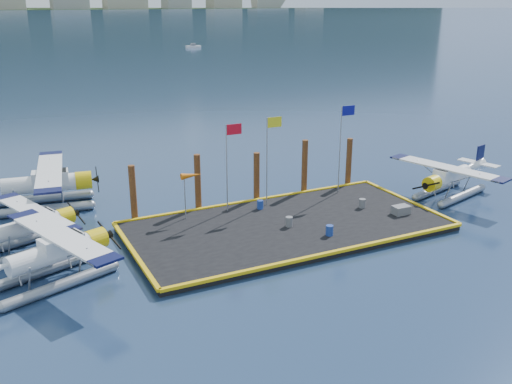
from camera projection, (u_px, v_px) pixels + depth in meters
ground at (286, 230)px, 36.84m from camera, size 4000.00×4000.00×0.00m
dock at (286, 227)px, 36.78m from camera, size 20.00×10.00×0.40m
dock_bumpers at (287, 223)px, 36.69m from camera, size 20.25×10.25×0.18m
far_backdrop at (63, 1)px, 1611.56m from camera, size 3050.00×2050.00×810.00m
seaplane_a at (56, 255)px, 29.69m from camera, size 8.84×9.39×3.38m
seaplane_b at (31, 228)px, 33.55m from camera, size 8.04×8.55×3.08m
seaplane_c at (45, 186)px, 40.11m from camera, size 9.69×10.65×3.76m
seaplane_d at (448, 179)px, 42.45m from camera, size 8.48×9.11×3.25m
drum_1 at (289, 222)px, 36.21m from camera, size 0.46×0.46×0.64m
drum_2 at (362, 203)px, 39.49m from camera, size 0.45×0.45×0.63m
drum_3 at (329, 230)px, 34.85m from camera, size 0.45×0.45×0.64m
drum_5 at (260, 205)px, 39.28m from camera, size 0.43×0.43×0.61m
crate at (401, 210)px, 38.34m from camera, size 1.14×0.76×0.57m
flagpole_red at (229, 154)px, 37.71m from camera, size 1.14×0.08×6.00m
flagpole_yellow at (270, 148)px, 38.92m from camera, size 1.14×0.08×6.20m
flagpole_blue at (343, 136)px, 41.36m from camera, size 1.14×0.08×6.50m
windsock at (191, 177)px, 36.95m from camera, size 1.40×0.44×3.12m
piling_0 at (133, 195)px, 37.25m from camera, size 0.44×0.44×4.00m
piling_1 at (198, 184)px, 39.10m from camera, size 0.44×0.44×4.20m
piling_2 at (257, 178)px, 41.04m from camera, size 0.44×0.44×3.80m
piling_3 at (305, 168)px, 42.62m from camera, size 0.44×0.44×4.30m
piling_4 at (349, 164)px, 44.34m from camera, size 0.44×0.44×4.00m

